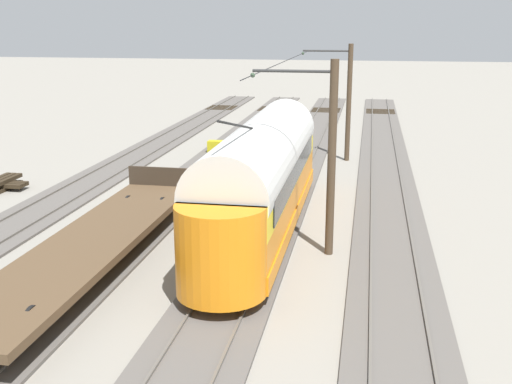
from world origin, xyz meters
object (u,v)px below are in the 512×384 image
(vintage_streetcar, at_px, (262,174))
(track_end_bumper, at_px, (223,148))
(catenary_pole_foreground, at_px, (347,101))
(spare_tie_stack, at_px, (1,184))
(catenary_pole_mid_near, at_px, (329,156))
(flatcar_adjacent, at_px, (93,241))

(vintage_streetcar, distance_m, track_end_bumper, 14.80)
(catenary_pole_foreground, distance_m, spare_tie_stack, 18.82)
(vintage_streetcar, height_order, catenary_pole_mid_near, catenary_pole_mid_near)
(flatcar_adjacent, bearing_deg, vintage_streetcar, -137.71)
(spare_tie_stack, bearing_deg, catenary_pole_foreground, -149.08)
(vintage_streetcar, bearing_deg, catenary_pole_foreground, -100.90)
(flatcar_adjacent, relative_size, spare_tie_stack, 5.92)
(vintage_streetcar, relative_size, flatcar_adjacent, 1.11)
(vintage_streetcar, relative_size, spare_tie_stack, 6.57)
(track_end_bumper, bearing_deg, vintage_streetcar, 109.17)
(track_end_bumper, bearing_deg, spare_tie_stack, 49.62)
(catenary_pole_foreground, xyz_separation_m, catenary_pole_mid_near, (0.00, 15.32, 0.00))
(catenary_pole_foreground, height_order, catenary_pole_mid_near, same)
(vintage_streetcar, xyz_separation_m, catenary_pole_foreground, (-2.58, -13.40, 1.21))
(flatcar_adjacent, relative_size, track_end_bumper, 7.90)
(catenary_pole_foreground, bearing_deg, vintage_streetcar, 79.10)
(catenary_pole_foreground, bearing_deg, track_end_bumper, -3.64)
(spare_tie_stack, bearing_deg, track_end_bumper, -130.38)
(flatcar_adjacent, height_order, track_end_bumper, flatcar_adjacent)
(catenary_pole_mid_near, relative_size, spare_tie_stack, 2.75)
(vintage_streetcar, height_order, catenary_pole_foreground, catenary_pole_foreground)
(catenary_pole_foreground, height_order, spare_tie_stack, catenary_pole_foreground)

